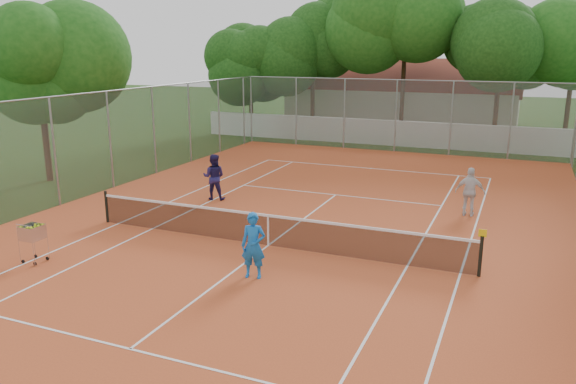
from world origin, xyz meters
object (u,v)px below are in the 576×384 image
at_px(player_far_right, 470,192).
at_px(ball_hopper, 33,242).
at_px(tennis_net, 268,230).
at_px(player_far_left, 214,177).
at_px(player_near, 253,246).
at_px(clubhouse, 404,95).

relative_size(player_far_right, ball_hopper, 1.48).
height_order(tennis_net, player_far_left, player_far_left).
relative_size(player_near, ball_hopper, 1.48).
height_order(clubhouse, ball_hopper, clubhouse).
bearing_deg(ball_hopper, player_far_right, 49.14).
height_order(player_near, player_far_right, player_far_right).
bearing_deg(tennis_net, ball_hopper, -145.35).
height_order(clubhouse, player_near, clubhouse).
relative_size(tennis_net, ball_hopper, 10.35).
xyz_separation_m(tennis_net, player_far_left, (-4.12, 3.97, 0.39)).
bearing_deg(ball_hopper, tennis_net, 42.57).
distance_m(player_near, player_far_left, 7.86).
distance_m(tennis_net, player_near, 2.40).
distance_m(clubhouse, player_far_right, 24.61).
height_order(tennis_net, ball_hopper, ball_hopper).
bearing_deg(player_near, clubhouse, 81.78).
xyz_separation_m(clubhouse, ball_hopper, (-3.31, -32.67, -1.61)).
distance_m(tennis_net, player_far_left, 5.73).
height_order(tennis_net, player_far_right, player_far_right).
height_order(clubhouse, player_far_left, clubhouse).
bearing_deg(player_far_left, player_far_right, 173.39).
height_order(player_far_left, ball_hopper, player_far_left).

